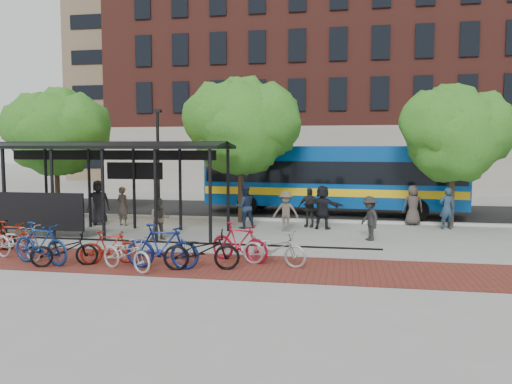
% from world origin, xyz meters
% --- Properties ---
extents(ground, '(160.00, 160.00, 0.00)m').
position_xyz_m(ground, '(0.00, 0.00, 0.00)').
color(ground, '#9E9E99').
rests_on(ground, ground).
extents(asphalt_street, '(160.00, 8.00, 0.01)m').
position_xyz_m(asphalt_street, '(0.00, 8.00, 0.01)').
color(asphalt_street, black).
rests_on(asphalt_street, ground).
extents(curb, '(160.00, 0.25, 0.12)m').
position_xyz_m(curb, '(0.00, 4.00, 0.06)').
color(curb, '#B7B7B2').
rests_on(curb, ground).
extents(brick_strip, '(24.00, 3.00, 0.01)m').
position_xyz_m(brick_strip, '(-2.00, -5.00, 0.00)').
color(brick_strip, maroon).
rests_on(brick_strip, ground).
extents(bike_rack_rail, '(12.00, 0.05, 0.95)m').
position_xyz_m(bike_rack_rail, '(-3.30, -4.10, 0.00)').
color(bike_rack_rail, black).
rests_on(bike_rack_rail, ground).
extents(building_brick, '(55.00, 14.00, 20.00)m').
position_xyz_m(building_brick, '(10.00, 26.00, 10.00)').
color(building_brick, maroon).
rests_on(building_brick, ground).
extents(building_tower, '(22.00, 22.00, 30.00)m').
position_xyz_m(building_tower, '(-16.00, 40.00, 15.00)').
color(building_tower, '#7A664C').
rests_on(building_tower, ground).
extents(bus_shelter, '(10.60, 3.07, 3.60)m').
position_xyz_m(bus_shelter, '(-8.13, -0.48, 3.00)').
color(bus_shelter, black).
rests_on(bus_shelter, ground).
extents(tree_a, '(4.90, 4.00, 6.18)m').
position_xyz_m(tree_a, '(-11.91, 3.35, 4.24)').
color(tree_a, '#382619').
rests_on(tree_a, ground).
extents(tree_b, '(5.15, 4.20, 6.47)m').
position_xyz_m(tree_b, '(-2.90, 3.35, 4.46)').
color(tree_b, '#382619').
rests_on(tree_b, ground).
extents(tree_c, '(4.66, 3.80, 5.92)m').
position_xyz_m(tree_c, '(6.09, 3.35, 4.05)').
color(tree_c, '#382619').
rests_on(tree_c, ground).
extents(lamp_post_left, '(0.35, 0.20, 5.12)m').
position_xyz_m(lamp_post_left, '(-7.00, 3.60, 2.75)').
color(lamp_post_left, black).
rests_on(lamp_post_left, ground).
extents(bus, '(12.91, 3.97, 3.43)m').
position_xyz_m(bus, '(0.97, 6.82, 1.97)').
color(bus, '#084394').
rests_on(bus, ground).
extents(bike_1, '(1.66, 0.59, 0.98)m').
position_xyz_m(bike_1, '(-9.03, -4.23, 0.49)').
color(bike_1, maroon).
rests_on(bike_1, ground).
extents(bike_2, '(2.15, 1.26, 1.07)m').
position_xyz_m(bike_2, '(-7.99, -5.30, 0.53)').
color(bike_2, '#B3B3B6').
rests_on(bike_2, ground).
extents(bike_3, '(2.11, 1.07, 1.22)m').
position_xyz_m(bike_3, '(-6.95, -5.75, 0.61)').
color(bike_3, navy).
rests_on(bike_3, ground).
extents(bike_4, '(1.93, 1.30, 0.96)m').
position_xyz_m(bike_4, '(-6.17, -5.84, 0.48)').
color(bike_4, black).
rests_on(bike_4, ground).
extents(bike_5, '(1.68, 1.00, 0.97)m').
position_xyz_m(bike_5, '(-5.06, -5.33, 0.49)').
color(bike_5, maroon).
rests_on(bike_5, ground).
extents(bike_6, '(1.93, 1.32, 0.96)m').
position_xyz_m(bike_6, '(-4.22, -6.00, 0.48)').
color(bike_6, '#B3B3B6').
rests_on(bike_6, ground).
extents(bike_7, '(2.09, 0.60, 1.25)m').
position_xyz_m(bike_7, '(-3.33, -5.64, 0.63)').
color(bike_7, navy).
rests_on(bike_7, ground).
extents(bike_8, '(2.19, 1.16, 1.09)m').
position_xyz_m(bike_8, '(-2.23, -5.58, 0.55)').
color(bike_8, black).
rests_on(bike_8, ground).
extents(bike_9, '(1.99, 1.19, 1.16)m').
position_xyz_m(bike_9, '(-1.42, -4.42, 0.58)').
color(bike_9, maroon).
rests_on(bike_9, ground).
extents(bike_10, '(2.02, 1.09, 1.01)m').
position_xyz_m(bike_10, '(-0.34, -4.75, 0.50)').
color(bike_10, '#98989A').
rests_on(bike_10, ground).
extents(pedestrian_0, '(1.12, 0.94, 1.95)m').
position_xyz_m(pedestrian_0, '(-9.00, 1.58, 0.97)').
color(pedestrian_0, black).
rests_on(pedestrian_0, ground).
extents(pedestrian_1, '(0.71, 0.57, 1.69)m').
position_xyz_m(pedestrian_1, '(-7.80, 1.47, 0.84)').
color(pedestrian_1, '#463E38').
rests_on(pedestrian_1, ground).
extents(pedestrian_2, '(1.11, 1.04, 1.83)m').
position_xyz_m(pedestrian_2, '(-2.49, 1.68, 0.91)').
color(pedestrian_2, '#1B2840').
rests_on(pedestrian_2, ground).
extents(pedestrian_3, '(1.06, 0.62, 1.63)m').
position_xyz_m(pedestrian_3, '(-0.71, 1.19, 0.81)').
color(pedestrian_3, brown).
rests_on(pedestrian_3, ground).
extents(pedestrian_4, '(1.05, 0.67, 1.67)m').
position_xyz_m(pedestrian_4, '(0.13, 2.49, 0.83)').
color(pedestrian_4, '#282828').
rests_on(pedestrian_4, ground).
extents(pedestrian_5, '(1.75, 0.80, 1.81)m').
position_xyz_m(pedestrian_5, '(0.71, 2.06, 0.91)').
color(pedestrian_5, black).
rests_on(pedestrian_5, ground).
extents(pedestrian_6, '(0.90, 0.62, 1.75)m').
position_xyz_m(pedestrian_6, '(4.53, 3.80, 0.87)').
color(pedestrian_6, '#423935').
rests_on(pedestrian_6, ground).
extents(pedestrian_7, '(0.72, 0.56, 1.73)m').
position_xyz_m(pedestrian_7, '(5.75, 2.88, 0.86)').
color(pedestrian_7, '#223951').
rests_on(pedestrian_7, ground).
extents(pedestrian_8, '(0.91, 0.82, 1.55)m').
position_xyz_m(pedestrian_8, '(-5.00, -1.50, 0.77)').
color(pedestrian_8, '#51463C').
rests_on(pedestrian_8, ground).
extents(pedestrian_9, '(0.98, 1.20, 1.61)m').
position_xyz_m(pedestrian_9, '(2.50, -0.24, 0.81)').
color(pedestrian_9, black).
rests_on(pedestrian_9, ground).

